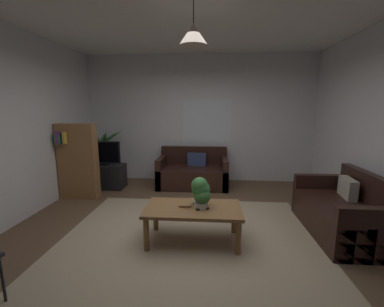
{
  "coord_description": "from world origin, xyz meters",
  "views": [
    {
      "loc": [
        0.25,
        -3.15,
        1.69
      ],
      "look_at": [
        0.0,
        0.3,
        1.05
      ],
      "focal_mm": 23.39,
      "sensor_mm": 36.0,
      "label": 1
    }
  ],
  "objects_px": {
    "book_on_table_0": "(185,205)",
    "tv_stand": "(103,176)",
    "potted_palm_corner": "(104,156)",
    "couch_right_side": "(344,214)",
    "remote_on_table_0": "(202,209)",
    "tv": "(101,153)",
    "pendant_lamp": "(193,34)",
    "couch_under_window": "(193,173)",
    "remote_on_table_1": "(199,204)",
    "bookshelf_corner": "(78,161)",
    "potted_plant_on_table": "(201,191)",
    "coffee_table": "(193,212)"
  },
  "relations": [
    {
      "from": "remote_on_table_1",
      "to": "tv_stand",
      "type": "relative_size",
      "value": 0.18
    },
    {
      "from": "coffee_table",
      "to": "pendant_lamp",
      "type": "bearing_deg",
      "value": 138.37
    },
    {
      "from": "remote_on_table_0",
      "to": "couch_right_side",
      "type": "bearing_deg",
      "value": -96.06
    },
    {
      "from": "coffee_table",
      "to": "remote_on_table_1",
      "type": "bearing_deg",
      "value": 53.43
    },
    {
      "from": "coffee_table",
      "to": "couch_right_side",
      "type": "bearing_deg",
      "value": 10.12
    },
    {
      "from": "coffee_table",
      "to": "potted_plant_on_table",
      "type": "distance_m",
      "value": 0.29
    },
    {
      "from": "couch_right_side",
      "to": "couch_under_window",
      "type": "bearing_deg",
      "value": -131.59
    },
    {
      "from": "couch_right_side",
      "to": "bookshelf_corner",
      "type": "height_order",
      "value": "bookshelf_corner"
    },
    {
      "from": "book_on_table_0",
      "to": "pendant_lamp",
      "type": "height_order",
      "value": "pendant_lamp"
    },
    {
      "from": "bookshelf_corner",
      "to": "pendant_lamp",
      "type": "relative_size",
      "value": 2.92
    },
    {
      "from": "tv_stand",
      "to": "couch_under_window",
      "type": "bearing_deg",
      "value": 8.03
    },
    {
      "from": "book_on_table_0",
      "to": "tv_stand",
      "type": "xyz_separation_m",
      "value": [
        -1.96,
        2.01,
        -0.22
      ]
    },
    {
      "from": "potted_palm_corner",
      "to": "bookshelf_corner",
      "type": "relative_size",
      "value": 0.88
    },
    {
      "from": "potted_palm_corner",
      "to": "pendant_lamp",
      "type": "height_order",
      "value": "pendant_lamp"
    },
    {
      "from": "remote_on_table_1",
      "to": "tv",
      "type": "height_order",
      "value": "tv"
    },
    {
      "from": "tv_stand",
      "to": "pendant_lamp",
      "type": "height_order",
      "value": "pendant_lamp"
    },
    {
      "from": "potted_plant_on_table",
      "to": "potted_palm_corner",
      "type": "relative_size",
      "value": 0.31
    },
    {
      "from": "remote_on_table_0",
      "to": "book_on_table_0",
      "type": "bearing_deg",
      "value": 51.11
    },
    {
      "from": "remote_on_table_0",
      "to": "potted_plant_on_table",
      "type": "bearing_deg",
      "value": -2.34
    },
    {
      "from": "couch_under_window",
      "to": "tv_stand",
      "type": "height_order",
      "value": "couch_under_window"
    },
    {
      "from": "couch_under_window",
      "to": "book_on_table_0",
      "type": "relative_size",
      "value": 9.52
    },
    {
      "from": "tv",
      "to": "pendant_lamp",
      "type": "bearing_deg",
      "value": -44.31
    },
    {
      "from": "couch_right_side",
      "to": "bookshelf_corner",
      "type": "distance_m",
      "value": 4.42
    },
    {
      "from": "couch_under_window",
      "to": "remote_on_table_1",
      "type": "xyz_separation_m",
      "value": [
        0.23,
        -2.2,
        0.19
      ]
    },
    {
      "from": "coffee_table",
      "to": "book_on_table_0",
      "type": "relative_size",
      "value": 7.72
    },
    {
      "from": "potted_plant_on_table",
      "to": "pendant_lamp",
      "type": "relative_size",
      "value": 0.8
    },
    {
      "from": "tv",
      "to": "book_on_table_0",
      "type": "bearing_deg",
      "value": -45.41
    },
    {
      "from": "potted_palm_corner",
      "to": "couch_right_side",
      "type": "bearing_deg",
      "value": -26.99
    },
    {
      "from": "coffee_table",
      "to": "potted_plant_on_table",
      "type": "bearing_deg",
      "value": 7.91
    },
    {
      "from": "bookshelf_corner",
      "to": "couch_under_window",
      "type": "bearing_deg",
      "value": 23.06
    },
    {
      "from": "couch_under_window",
      "to": "pendant_lamp",
      "type": "bearing_deg",
      "value": -85.99
    },
    {
      "from": "couch_right_side",
      "to": "remote_on_table_0",
      "type": "height_order",
      "value": "couch_right_side"
    },
    {
      "from": "coffee_table",
      "to": "remote_on_table_0",
      "type": "height_order",
      "value": "remote_on_table_0"
    },
    {
      "from": "remote_on_table_0",
      "to": "tv",
      "type": "bearing_deg",
      "value": 28.03
    },
    {
      "from": "coffee_table",
      "to": "tv",
      "type": "distance_m",
      "value": 2.9
    },
    {
      "from": "couch_under_window",
      "to": "bookshelf_corner",
      "type": "relative_size",
      "value": 1.06
    },
    {
      "from": "couch_right_side",
      "to": "potted_palm_corner",
      "type": "relative_size",
      "value": 1.17
    },
    {
      "from": "couch_under_window",
      "to": "remote_on_table_0",
      "type": "relative_size",
      "value": 9.25
    },
    {
      "from": "couch_under_window",
      "to": "tv",
      "type": "height_order",
      "value": "tv"
    },
    {
      "from": "couch_under_window",
      "to": "potted_palm_corner",
      "type": "distance_m",
      "value": 2.11
    },
    {
      "from": "tv",
      "to": "couch_right_side",
      "type": "bearing_deg",
      "value": -22.0
    },
    {
      "from": "book_on_table_0",
      "to": "tv",
      "type": "relative_size",
      "value": 0.19
    },
    {
      "from": "tv",
      "to": "coffee_table",
      "type": "bearing_deg",
      "value": -44.31
    },
    {
      "from": "couch_under_window",
      "to": "potted_palm_corner",
      "type": "bearing_deg",
      "value": 173.63
    },
    {
      "from": "couch_under_window",
      "to": "remote_on_table_0",
      "type": "bearing_deg",
      "value": -83.31
    },
    {
      "from": "tv",
      "to": "pendant_lamp",
      "type": "height_order",
      "value": "pendant_lamp"
    },
    {
      "from": "remote_on_table_1",
      "to": "coffee_table",
      "type": "bearing_deg",
      "value": -42.28
    },
    {
      "from": "potted_plant_on_table",
      "to": "potted_palm_corner",
      "type": "xyz_separation_m",
      "value": [
        -2.33,
        2.52,
        -0.08
      ]
    },
    {
      "from": "potted_plant_on_table",
      "to": "coffee_table",
      "type": "bearing_deg",
      "value": -172.09
    },
    {
      "from": "couch_right_side",
      "to": "tv",
      "type": "bearing_deg",
      "value": -112.0
    }
  ]
}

